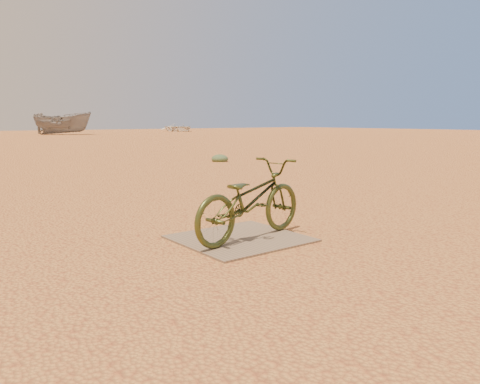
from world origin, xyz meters
TOP-DOWN VIEW (x-y plane):
  - ground at (0.00, 0.00)m, footprint 120.00×120.00m
  - plywood_board at (-0.37, 0.09)m, footprint 1.33×1.25m
  - bicycle at (-0.30, 0.00)m, footprint 1.74×0.86m
  - boat_mid_right at (9.81, 40.08)m, footprint 5.43×4.94m
  - boat_far_right at (24.38, 44.17)m, footprint 3.49×4.67m
  - kale_b at (5.16, 8.41)m, footprint 0.54×0.54m

SIDE VIEW (x-z plane):
  - ground at x=0.00m, z-range 0.00..0.00m
  - kale_b at x=5.16m, z-range -0.15..0.15m
  - plywood_board at x=-0.37m, z-range 0.00..0.02m
  - bicycle at x=-0.30m, z-range 0.02..0.89m
  - boat_far_right at x=24.38m, z-range 0.00..0.92m
  - boat_mid_right at x=9.81m, z-range 0.00..2.07m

